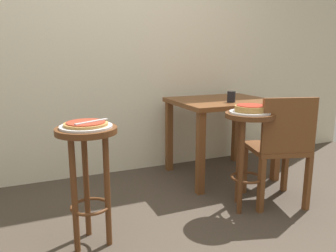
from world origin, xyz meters
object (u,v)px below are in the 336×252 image
object	(u,v)px
cup_near_edge	(231,97)
condiment_shaker	(230,96)
serving_plate_foreground	(86,126)
dining_table	(221,112)
wooden_chair	(280,146)
pizza_foreground	(86,124)
pizza_server_knife	(92,122)
stool_middle	(249,140)
pizza_middle	(250,108)
serving_plate_middle	(250,112)
stool_foreground	(88,161)

from	to	relation	value
cup_near_edge	condiment_shaker	xyz separation A→B (m)	(0.08, 0.14, -0.01)
serving_plate_foreground	condiment_shaker	world-z (taller)	condiment_shaker
dining_table	serving_plate_foreground	bearing A→B (deg)	-152.22
serving_plate_foreground	wooden_chair	distance (m)	1.45
pizza_foreground	pizza_server_knife	world-z (taller)	pizza_server_knife
stool_middle	dining_table	distance (m)	0.73
pizza_server_knife	serving_plate_foreground	bearing A→B (deg)	120.64
stool_middle	condiment_shaker	xyz separation A→B (m)	(0.26, 0.65, 0.24)
pizza_middle	cup_near_edge	world-z (taller)	cup_near_edge
condiment_shaker	wooden_chair	xyz separation A→B (m)	(0.00, -0.70, -0.31)
serving_plate_middle	condiment_shaker	distance (m)	0.70
stool_foreground	pizza_foreground	bearing A→B (deg)	-45.00
pizza_foreground	pizza_middle	size ratio (longest dim) A/B	1.13
serving_plate_foreground	pizza_server_knife	world-z (taller)	pizza_server_knife
pizza_foreground	stool_middle	bearing A→B (deg)	1.29
pizza_foreground	pizza_server_knife	xyz separation A→B (m)	(0.03, -0.02, 0.01)
serving_plate_middle	cup_near_edge	world-z (taller)	cup_near_edge
stool_foreground	cup_near_edge	xyz separation A→B (m)	(1.35, 0.54, 0.25)
serving_plate_foreground	dining_table	bearing A→B (deg)	27.78
dining_table	cup_near_edge	xyz separation A→B (m)	(-0.02, -0.18, 0.17)
cup_near_edge	serving_plate_middle	bearing A→B (deg)	-109.42
stool_middle	cup_near_edge	world-z (taller)	cup_near_edge
pizza_foreground	stool_middle	xyz separation A→B (m)	(1.17, 0.03, -0.23)
dining_table	pizza_server_knife	bearing A→B (deg)	-151.03
serving_plate_foreground	cup_near_edge	distance (m)	1.45
wooden_chair	cup_near_edge	bearing A→B (deg)	98.15
pizza_foreground	pizza_server_knife	distance (m)	0.04
stool_foreground	serving_plate_middle	size ratio (longest dim) A/B	2.46
stool_middle	serving_plate_middle	bearing A→B (deg)	0.00
cup_near_edge	wooden_chair	bearing A→B (deg)	-81.85
dining_table	wooden_chair	xyz separation A→B (m)	(0.06, -0.74, -0.15)
cup_near_edge	pizza_server_knife	xyz separation A→B (m)	(-1.32, -0.56, -0.01)
stool_middle	dining_table	xyz separation A→B (m)	(0.20, 0.69, 0.08)
dining_table	pizza_server_knife	xyz separation A→B (m)	(-1.34, -0.74, 0.16)
serving_plate_foreground	pizza_foreground	distance (m)	0.02
pizza_middle	wooden_chair	xyz separation A→B (m)	(0.26, -0.04, -0.30)
pizza_middle	stool_middle	bearing A→B (deg)	0.00
pizza_foreground	cup_near_edge	distance (m)	1.45
serving_plate_foreground	cup_near_edge	size ratio (longest dim) A/B	3.13
dining_table	cup_near_edge	size ratio (longest dim) A/B	9.23
pizza_middle	pizza_server_knife	bearing A→B (deg)	-177.67
stool_foreground	stool_middle	world-z (taller)	same
serving_plate_foreground	pizza_middle	size ratio (longest dim) A/B	1.35
stool_middle	pizza_middle	world-z (taller)	pizza_middle
serving_plate_foreground	wooden_chair	bearing A→B (deg)	-0.63
stool_foreground	serving_plate_foreground	world-z (taller)	serving_plate_foreground
pizza_foreground	dining_table	distance (m)	1.55
cup_near_edge	wooden_chair	world-z (taller)	wooden_chair
serving_plate_foreground	stool_foreground	bearing A→B (deg)	0.00
dining_table	stool_foreground	bearing A→B (deg)	-152.22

